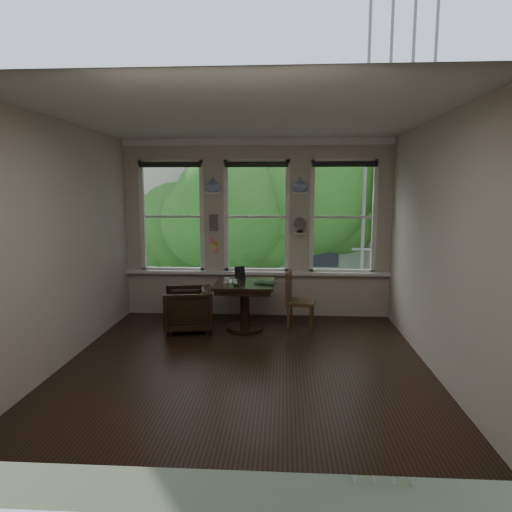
# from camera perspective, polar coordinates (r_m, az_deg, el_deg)

# --- Properties ---
(ground) EXTENTS (4.50, 4.50, 0.00)m
(ground) POSITION_cam_1_polar(r_m,az_deg,el_deg) (5.92, -1.25, -13.07)
(ground) COLOR black
(ground) RESTS_ON ground
(ceiling) EXTENTS (4.50, 4.50, 0.00)m
(ceiling) POSITION_cam_1_polar(r_m,az_deg,el_deg) (5.58, -1.36, 16.98)
(ceiling) COLOR silver
(ceiling) RESTS_ON ground
(wall_back) EXTENTS (4.50, 0.00, 4.50)m
(wall_back) POSITION_cam_1_polar(r_m,az_deg,el_deg) (7.79, 0.10, 3.46)
(wall_back) COLOR beige
(wall_back) RESTS_ON ground
(wall_front) EXTENTS (4.50, 0.00, 4.50)m
(wall_front) POSITION_cam_1_polar(r_m,az_deg,el_deg) (3.34, -4.56, -3.12)
(wall_front) COLOR beige
(wall_front) RESTS_ON ground
(wall_left) EXTENTS (0.00, 4.50, 4.50)m
(wall_left) POSITION_cam_1_polar(r_m,az_deg,el_deg) (6.16, -22.64, 1.53)
(wall_left) COLOR beige
(wall_left) RESTS_ON ground
(wall_right) EXTENTS (0.00, 4.50, 4.50)m
(wall_right) POSITION_cam_1_polar(r_m,az_deg,el_deg) (5.81, 21.38, 1.22)
(wall_right) COLOR beige
(wall_right) RESTS_ON ground
(window_left) EXTENTS (1.10, 0.12, 1.90)m
(window_left) POSITION_cam_1_polar(r_m,az_deg,el_deg) (7.99, -10.38, 4.89)
(window_left) COLOR white
(window_left) RESTS_ON ground
(window_center) EXTENTS (1.10, 0.12, 1.90)m
(window_center) POSITION_cam_1_polar(r_m,az_deg,el_deg) (7.77, 0.10, 4.93)
(window_center) COLOR white
(window_center) RESTS_ON ground
(window_right) EXTENTS (1.10, 0.12, 1.90)m
(window_right) POSITION_cam_1_polar(r_m,az_deg,el_deg) (7.82, 10.80, 4.81)
(window_right) COLOR white
(window_right) RESTS_ON ground
(shelf_left) EXTENTS (0.26, 0.16, 0.03)m
(shelf_left) POSITION_cam_1_polar(r_m,az_deg,el_deg) (7.74, -5.37, 7.85)
(shelf_left) COLOR white
(shelf_left) RESTS_ON ground
(shelf_right) EXTENTS (0.26, 0.16, 0.03)m
(shelf_right) POSITION_cam_1_polar(r_m,az_deg,el_deg) (7.65, 5.53, 7.84)
(shelf_right) COLOR white
(shelf_right) RESTS_ON ground
(intercom) EXTENTS (0.14, 0.06, 0.28)m
(intercom) POSITION_cam_1_polar(r_m,az_deg,el_deg) (7.79, -5.28, 4.17)
(intercom) COLOR #59544F
(intercom) RESTS_ON ground
(sticky_notes) EXTENTS (0.16, 0.01, 0.24)m
(sticky_notes) POSITION_cam_1_polar(r_m,az_deg,el_deg) (7.82, -5.24, 1.61)
(sticky_notes) COLOR pink
(sticky_notes) RESTS_ON ground
(desk_fan) EXTENTS (0.20, 0.20, 0.24)m
(desk_fan) POSITION_cam_1_polar(r_m,az_deg,el_deg) (7.65, 5.48, 3.57)
(desk_fan) COLOR #59544F
(desk_fan) RESTS_ON ground
(vase_left) EXTENTS (0.24, 0.24, 0.25)m
(vase_left) POSITION_cam_1_polar(r_m,az_deg,el_deg) (7.74, -5.38, 8.88)
(vase_left) COLOR white
(vase_left) RESTS_ON shelf_left
(vase_right) EXTENTS (0.24, 0.24, 0.25)m
(vase_right) POSITION_cam_1_polar(r_m,az_deg,el_deg) (7.65, 5.55, 8.88)
(vase_right) COLOR white
(vase_right) RESTS_ON shelf_right
(table) EXTENTS (0.90, 0.90, 0.75)m
(table) POSITION_cam_1_polar(r_m,az_deg,el_deg) (7.07, -1.41, -6.31)
(table) COLOR black
(table) RESTS_ON ground
(armchair_left) EXTENTS (0.85, 0.84, 0.67)m
(armchair_left) POSITION_cam_1_polar(r_m,az_deg,el_deg) (7.14, -8.49, -6.59)
(armchair_left) COLOR black
(armchair_left) RESTS_ON ground
(cushion_red) EXTENTS (0.45, 0.45, 0.06)m
(cushion_red) POSITION_cam_1_polar(r_m,az_deg,el_deg) (7.11, -8.51, -5.68)
(cushion_red) COLOR maroon
(cushion_red) RESTS_ON armchair_left
(side_chair_right) EXTENTS (0.48, 0.48, 0.92)m
(side_chair_right) POSITION_cam_1_polar(r_m,az_deg,el_deg) (7.04, 5.62, -5.69)
(side_chair_right) COLOR #472E19
(side_chair_right) RESTS_ON ground
(laptop) EXTENTS (0.43, 0.36, 0.03)m
(laptop) POSITION_cam_1_polar(r_m,az_deg,el_deg) (6.82, 1.07, -3.48)
(laptop) COLOR black
(laptop) RESTS_ON table
(mug) EXTENTS (0.09, 0.09, 0.08)m
(mug) POSITION_cam_1_polar(r_m,az_deg,el_deg) (6.95, -3.65, -3.05)
(mug) COLOR white
(mug) RESTS_ON table
(drinking_glass) EXTENTS (0.14, 0.14, 0.10)m
(drinking_glass) POSITION_cam_1_polar(r_m,az_deg,el_deg) (6.74, -2.48, -3.35)
(drinking_glass) COLOR white
(drinking_glass) RESTS_ON table
(tablet) EXTENTS (0.18, 0.12, 0.22)m
(tablet) POSITION_cam_1_polar(r_m,az_deg,el_deg) (7.12, -2.03, -2.20)
(tablet) COLOR black
(tablet) RESTS_ON table
(papers) EXTENTS (0.23, 0.31, 0.00)m
(papers) POSITION_cam_1_polar(r_m,az_deg,el_deg) (7.09, -3.10, -3.15)
(papers) COLOR silver
(papers) RESTS_ON table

